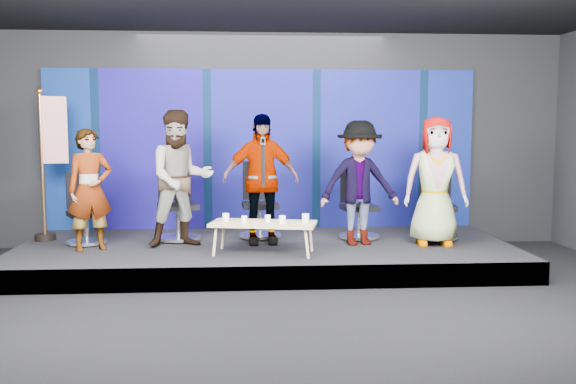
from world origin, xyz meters
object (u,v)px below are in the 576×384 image
at_px(panelist_e, 435,181).
at_px(panelist_b, 181,179).
at_px(mug_a, 226,217).
at_px(flag_stand, 50,160).
at_px(chair_e, 437,214).
at_px(mug_c, 268,218).
at_px(chair_d, 358,215).
at_px(coffee_table, 263,225).
at_px(mug_d, 282,219).
at_px(panelist_c, 261,179).
at_px(panelist_d, 359,183).
at_px(panelist_a, 90,190).
at_px(chair_b, 177,214).
at_px(mug_e, 306,218).
at_px(mug_b, 244,219).
at_px(chair_a, 85,221).
at_px(chair_c, 260,213).

bearing_deg(panelist_e, panelist_b, -174.80).
height_order(mug_a, flag_stand, flag_stand).
xyz_separation_m(mug_a, flag_stand, (-2.59, 1.12, 0.71)).
xyz_separation_m(chair_e, mug_c, (-2.57, -0.89, 0.10)).
relative_size(chair_d, mug_a, 10.29).
distance_m(coffee_table, mug_a, 0.52).
relative_size(chair_d, mug_d, 10.57).
bearing_deg(panelist_e, panelist_c, -178.87).
bearing_deg(panelist_d, chair_e, 9.13).
relative_size(panelist_c, chair_e, 1.65).
height_order(chair_e, mug_a, chair_e).
height_order(panelist_a, mug_c, panelist_a).
relative_size(coffee_table, mug_c, 16.36).
height_order(chair_b, mug_e, chair_b).
bearing_deg(panelist_e, chair_b, 177.59).
bearing_deg(mug_c, mug_b, -171.94).
xyz_separation_m(chair_a, mug_d, (2.78, -1.01, 0.14)).
distance_m(chair_e, panelist_e, 0.74).
distance_m(chair_c, chair_d, 1.49).
bearing_deg(panelist_d, mug_a, -173.17).
xyz_separation_m(panelist_c, mug_d, (0.26, -0.87, -0.46)).
relative_size(panelist_e, flag_stand, 0.81).
xyz_separation_m(panelist_d, coffee_table, (-1.38, -0.58, -0.49)).
relative_size(panelist_e, mug_d, 17.68).
relative_size(panelist_e, mug_b, 20.84).
relative_size(chair_c, coffee_table, 0.78).
height_order(chair_b, coffee_table, chair_b).
bearing_deg(mug_e, flag_stand, 161.09).
distance_m(chair_b, panelist_d, 2.72).
height_order(panelist_a, panelist_d, panelist_d).
xyz_separation_m(panelist_e, mug_e, (-1.89, -0.47, -0.43)).
relative_size(chair_c, panelist_d, 0.65).
xyz_separation_m(chair_a, chair_d, (3.99, 0.19, 0.02)).
relative_size(chair_a, chair_b, 0.87).
bearing_deg(panelist_a, panelist_c, -18.17).
bearing_deg(mug_c, panelist_c, 95.91).
bearing_deg(chair_b, panelist_b, -95.11).
relative_size(panelist_b, mug_c, 21.33).
xyz_separation_m(panelist_b, flag_stand, (-1.95, 0.62, 0.23)).
bearing_deg(panelist_e, chair_d, 155.68).
xyz_separation_m(mug_d, flag_stand, (-3.33, 1.36, 0.71)).
distance_m(panelist_b, panelist_c, 1.13).
height_order(panelist_b, mug_a, panelist_b).
height_order(chair_a, chair_e, chair_e).
height_order(chair_a, chair_d, chair_d).
bearing_deg(flag_stand, panelist_a, -68.02).
bearing_deg(coffee_table, mug_e, -1.31).
height_order(chair_b, panelist_b, panelist_b).
distance_m(chair_d, coffee_table, 1.82).
relative_size(chair_e, coffee_table, 0.77).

